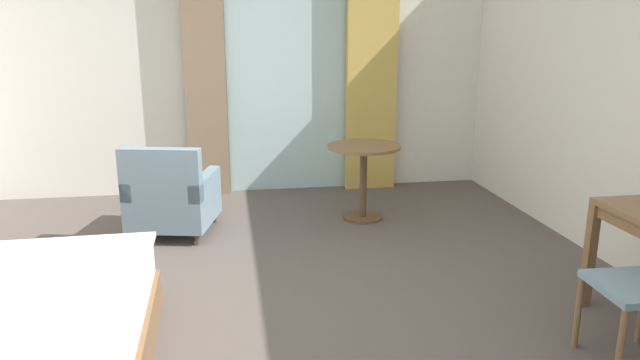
% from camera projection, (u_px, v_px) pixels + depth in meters
% --- Properties ---
extents(ground, '(6.16, 7.19, 0.10)m').
position_uv_depth(ground, '(261.00, 342.00, 3.49)').
color(ground, '#564C47').
extents(wall_back, '(5.76, 0.12, 2.83)m').
position_uv_depth(wall_back, '(239.00, 63.00, 6.30)').
color(wall_back, silver).
rests_on(wall_back, ground).
extents(balcony_glass_door, '(1.37, 0.02, 2.49)m').
position_uv_depth(balcony_glass_door, '(289.00, 79.00, 6.35)').
color(balcony_glass_door, silver).
rests_on(balcony_glass_door, ground).
extents(curtain_panel_left, '(0.43, 0.10, 2.68)m').
position_uv_depth(curtain_panel_left, '(205.00, 72.00, 6.10)').
color(curtain_panel_left, '#897056').
rests_on(curtain_panel_left, ground).
extents(curtain_panel_right, '(0.56, 0.10, 2.68)m').
position_uv_depth(curtain_panel_right, '(372.00, 70.00, 6.37)').
color(curtain_panel_right, tan).
rests_on(curtain_panel_right, ground).
extents(armchair_by_window, '(0.83, 0.86, 0.83)m').
position_uv_depth(armchair_by_window, '(172.00, 199.00, 5.09)').
color(armchair_by_window, gray).
rests_on(armchair_by_window, ground).
extents(round_cafe_table, '(0.69, 0.69, 0.72)m').
position_uv_depth(round_cafe_table, '(363.00, 164.00, 5.48)').
color(round_cafe_table, brown).
rests_on(round_cafe_table, ground).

